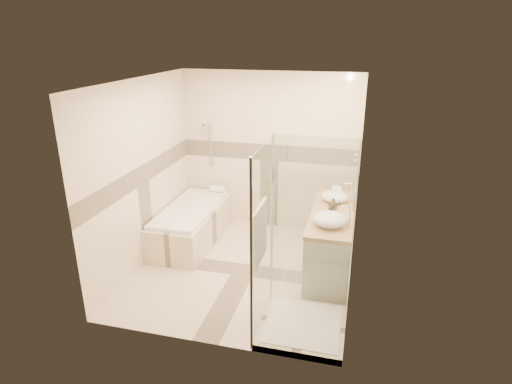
% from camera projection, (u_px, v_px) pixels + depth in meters
% --- Properties ---
extents(room, '(2.82, 3.02, 2.52)m').
position_uv_depth(room, '(248.00, 183.00, 5.36)').
color(room, beige).
rests_on(room, ground).
extents(bathtub, '(0.75, 1.70, 0.56)m').
position_uv_depth(bathtub, '(191.00, 222.00, 6.52)').
color(bathtub, beige).
rests_on(bathtub, ground).
extents(vanity, '(0.58, 1.62, 0.85)m').
position_uv_depth(vanity, '(332.00, 241.00, 5.67)').
color(vanity, silver).
rests_on(vanity, ground).
extents(shower_enclosure, '(0.96, 0.93, 2.04)m').
position_uv_depth(shower_enclosure, '(294.00, 285.00, 4.55)').
color(shower_enclosure, beige).
rests_on(shower_enclosure, ground).
extents(vessel_sink_near, '(0.37, 0.37, 0.15)m').
position_uv_depth(vessel_sink_near, '(335.00, 196.00, 5.84)').
color(vessel_sink_near, white).
rests_on(vessel_sink_near, vanity).
extents(vessel_sink_far, '(0.41, 0.41, 0.16)m').
position_uv_depth(vessel_sink_far, '(330.00, 219.00, 5.11)').
color(vessel_sink_far, white).
rests_on(vessel_sink_far, vanity).
extents(faucet_near, '(0.12, 0.03, 0.29)m').
position_uv_depth(faucet_near, '(351.00, 191.00, 5.76)').
color(faucet_near, silver).
rests_on(faucet_near, vanity).
extents(faucet_far, '(0.12, 0.03, 0.29)m').
position_uv_depth(faucet_far, '(348.00, 214.00, 5.03)').
color(faucet_far, silver).
rests_on(faucet_far, vanity).
extents(amenity_bottle_a, '(0.09, 0.09, 0.16)m').
position_uv_depth(amenity_bottle_a, '(332.00, 209.00, 5.41)').
color(amenity_bottle_a, black).
rests_on(amenity_bottle_a, vanity).
extents(amenity_bottle_b, '(0.14, 0.14, 0.15)m').
position_uv_depth(amenity_bottle_b, '(333.00, 204.00, 5.59)').
color(amenity_bottle_b, black).
rests_on(amenity_bottle_b, vanity).
extents(folded_towels, '(0.15, 0.23, 0.07)m').
position_uv_depth(folded_towels, '(337.00, 191.00, 6.16)').
color(folded_towels, white).
rests_on(folded_towels, vanity).
extents(rolled_towel, '(0.23, 0.11, 0.11)m').
position_uv_depth(rolled_towel, '(218.00, 189.00, 7.02)').
color(rolled_towel, white).
rests_on(rolled_towel, bathtub).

